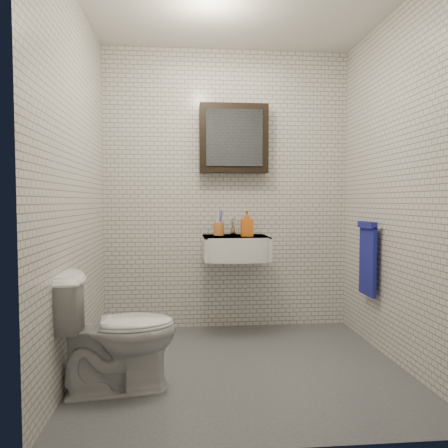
% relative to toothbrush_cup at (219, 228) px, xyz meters
% --- Properties ---
extents(ground, '(2.20, 2.00, 0.01)m').
position_rel_toothbrush_cup_xyz_m(ground, '(0.09, -0.86, -0.91)').
color(ground, '#4A4C51').
rests_on(ground, ground).
extents(room_shell, '(2.22, 2.02, 2.51)m').
position_rel_toothbrush_cup_xyz_m(room_shell, '(0.09, -0.86, 0.55)').
color(room_shell, silver).
rests_on(room_shell, ground).
extents(washbasin, '(0.55, 0.50, 0.20)m').
position_rel_toothbrush_cup_xyz_m(washbasin, '(0.14, -0.12, -0.16)').
color(washbasin, white).
rests_on(washbasin, room_shell).
extents(faucet, '(0.06, 0.20, 0.15)m').
position_rel_toothbrush_cup_xyz_m(faucet, '(0.14, 0.07, 0.01)').
color(faucet, silver).
rests_on(faucet, washbasin).
extents(mirror_cabinet, '(0.60, 0.15, 0.60)m').
position_rel_toothbrush_cup_xyz_m(mirror_cabinet, '(0.14, 0.07, 0.79)').
color(mirror_cabinet, black).
rests_on(mirror_cabinet, room_shell).
extents(towel_rail, '(0.09, 0.30, 0.58)m').
position_rel_toothbrush_cup_xyz_m(towel_rail, '(1.13, -0.51, -0.19)').
color(towel_rail, silver).
rests_on(towel_rail, room_shell).
extents(toothbrush_cup, '(0.12, 0.12, 0.25)m').
position_rel_toothbrush_cup_xyz_m(toothbrush_cup, '(0.00, 0.00, 0.00)').
color(toothbrush_cup, orange).
rests_on(toothbrush_cup, washbasin).
extents(soap_bottle, '(0.10, 0.10, 0.22)m').
position_rel_toothbrush_cup_xyz_m(soap_bottle, '(0.23, -0.13, 0.05)').
color(soap_bottle, orange).
rests_on(soap_bottle, washbasin).
extents(toilet, '(0.76, 0.50, 0.73)m').
position_rel_toothbrush_cup_xyz_m(toilet, '(-0.71, -1.14, -0.55)').
color(toilet, white).
rests_on(toilet, ground).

